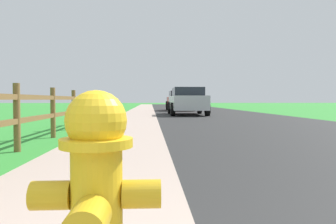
{
  "coord_description": "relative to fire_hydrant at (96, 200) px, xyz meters",
  "views": [
    {
      "loc": [
        -0.31,
        -0.18,
        0.87
      ],
      "look_at": [
        0.19,
        9.07,
        0.51
      ],
      "focal_mm": 34.92,
      "sensor_mm": 36.0,
      "label": 1
    }
  ],
  "objects": [
    {
      "name": "curb_concrete",
      "position": [
        -2.48,
        25.92,
        -0.48
      ],
      "size": [
        6.0,
        66.0,
        0.01
      ],
      "primitive_type": "cube",
      "color": "#B79F91",
      "rests_on": "ground"
    },
    {
      "name": "rail_fence",
      "position": [
        -1.98,
        4.22,
        0.18
      ],
      "size": [
        0.11,
        12.06,
        1.14
      ],
      "color": "brown",
      "rests_on": "ground"
    },
    {
      "name": "road_asphalt",
      "position": [
        4.02,
        25.92,
        -0.48
      ],
      "size": [
        7.0,
        66.0,
        0.01
      ],
      "primitive_type": "cube",
      "color": "#2A2A2A",
      "rests_on": "ground"
    },
    {
      "name": "ground_plane",
      "position": [
        0.52,
        23.92,
        -0.48
      ],
      "size": [
        120.0,
        120.0,
        0.0
      ],
      "primitive_type": "plane",
      "color": "green"
    },
    {
      "name": "parked_car_red",
      "position": [
        2.55,
        24.43,
        0.33
      ],
      "size": [
        2.08,
        4.51,
        1.55
      ],
      "color": "maroon",
      "rests_on": "ground"
    },
    {
      "name": "fire_hydrant",
      "position": [
        0.0,
        0.0,
        0.0
      ],
      "size": [
        0.5,
        0.43,
        0.9
      ],
      "color": "yellow",
      "rests_on": "ground"
    },
    {
      "name": "parked_suv_silver",
      "position": [
        2.32,
        17.25,
        0.31
      ],
      "size": [
        2.07,
        4.58,
        1.54
      ],
      "color": "#B7BABF",
      "rests_on": "ground"
    },
    {
      "name": "grass_verge",
      "position": [
        -3.98,
        25.92,
        -0.47
      ],
      "size": [
        5.0,
        66.0,
        0.0
      ],
      "primitive_type": "cube",
      "color": "green",
      "rests_on": "ground"
    }
  ]
}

